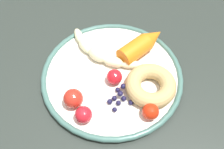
{
  "coord_description": "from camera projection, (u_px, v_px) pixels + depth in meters",
  "views": [
    {
      "loc": [
        0.11,
        -0.29,
        1.22
      ],
      "look_at": [
        0.01,
        0.03,
        0.74
      ],
      "focal_mm": 41.62,
      "sensor_mm": 36.0,
      "label": 1
    }
  ],
  "objects": [
    {
      "name": "tomato_mid",
      "position": [
        114.0,
        77.0,
        0.56
      ],
      "size": [
        0.03,
        0.03,
        0.03
      ],
      "primitive_type": "sphere",
      "color": "red",
      "rests_on": "plate"
    },
    {
      "name": "dining_table",
      "position": [
        106.0,
        107.0,
        0.65
      ],
      "size": [
        1.13,
        0.83,
        0.73
      ],
      "color": "#282F2A",
      "rests_on": "ground_plane"
    },
    {
      "name": "carrot_orange",
      "position": [
        142.0,
        45.0,
        0.6
      ],
      "size": [
        0.1,
        0.13,
        0.04
      ],
      "color": "orange",
      "rests_on": "plate"
    },
    {
      "name": "blueberry_pile",
      "position": [
        119.0,
        98.0,
        0.54
      ],
      "size": [
        0.05,
        0.06,
        0.02
      ],
      "color": "#191638",
      "rests_on": "plate"
    },
    {
      "name": "plate",
      "position": [
        112.0,
        75.0,
        0.58
      ],
      "size": [
        0.32,
        0.32,
        0.02
      ],
      "color": "silver",
      "rests_on": "dining_table"
    },
    {
      "name": "tomato_extra",
      "position": [
        151.0,
        112.0,
        0.51
      ],
      "size": [
        0.03,
        0.03,
        0.03
      ],
      "primitive_type": "sphere",
      "color": "red",
      "rests_on": "plate"
    },
    {
      "name": "tomato_near",
      "position": [
        73.0,
        98.0,
        0.52
      ],
      "size": [
        0.04,
        0.04,
        0.04
      ],
      "primitive_type": "sphere",
      "color": "red",
      "rests_on": "plate"
    },
    {
      "name": "tomato_far",
      "position": [
        84.0,
        115.0,
        0.5
      ],
      "size": [
        0.03,
        0.03,
        0.03
      ],
      "primitive_type": "sphere",
      "color": "red",
      "rests_on": "plate"
    },
    {
      "name": "banana",
      "position": [
        100.0,
        53.0,
        0.6
      ],
      "size": [
        0.2,
        0.09,
        0.03
      ],
      "color": "#EDEBB1",
      "rests_on": "plate"
    },
    {
      "name": "donut",
      "position": [
        151.0,
        85.0,
        0.54
      ],
      "size": [
        0.14,
        0.14,
        0.03
      ],
      "primitive_type": "torus",
      "rotation": [
        0.0,
        0.0,
        2.78
      ],
      "color": "tan",
      "rests_on": "plate"
    }
  ]
}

